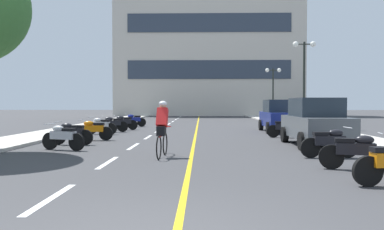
{
  "coord_description": "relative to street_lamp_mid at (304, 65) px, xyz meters",
  "views": [
    {
      "loc": [
        0.56,
        -4.51,
        1.62
      ],
      "look_at": [
        0.09,
        14.72,
        1.04
      ],
      "focal_mm": 36.45,
      "sensor_mm": 36.0,
      "label": 1
    }
  ],
  "objects": [
    {
      "name": "lane_dash_0",
      "position": [
        -9.09,
        -18.5,
        -4.06
      ],
      "size": [
        0.14,
        2.2,
        0.01
      ],
      "primitive_type": "cube",
      "color": "silver",
      "rests_on": "ground"
    },
    {
      "name": "motorcycle_6",
      "position": [
        -2.58,
        -6.65,
        -3.59
      ],
      "size": [
        1.7,
        0.6,
        0.92
      ],
      "color": "black",
      "rests_on": "ground"
    },
    {
      "name": "ground_plane",
      "position": [
        -7.09,
        0.5,
        -4.07
      ],
      "size": [
        140.0,
        140.0,
        0.0
      ],
      "primitive_type": "plane",
      "color": "#38383A"
    },
    {
      "name": "curb_left",
      "position": [
        -14.29,
        3.5,
        -4.01
      ],
      "size": [
        2.4,
        72.0,
        0.12
      ],
      "primitive_type": "cube",
      "color": "#B7B2A8",
      "rests_on": "ground"
    },
    {
      "name": "street_lamp_mid",
      "position": [
        0.0,
        0.0,
        0.0
      ],
      "size": [
        1.46,
        0.36,
        5.44
      ],
      "color": "black",
      "rests_on": "curb_right"
    },
    {
      "name": "office_building",
      "position": [
        -5.59,
        28.23,
        5.77
      ],
      "size": [
        24.6,
        7.59,
        19.67
      ],
      "color": "beige",
      "rests_on": "ground"
    },
    {
      "name": "lane_dash_11",
      "position": [
        -9.09,
        25.5,
        -4.06
      ],
      "size": [
        0.14,
        2.2,
        0.01
      ],
      "primitive_type": "cube",
      "color": "silver",
      "rests_on": "ground"
    },
    {
      "name": "parked_car_mid",
      "position": [
        -2.11,
        -2.93,
        -3.15
      ],
      "size": [
        1.94,
        4.21,
        1.82
      ],
      "color": "black",
      "rests_on": "ground"
    },
    {
      "name": "motorcycle_5",
      "position": [
        -11.26,
        -8.19,
        -3.59
      ],
      "size": [
        1.7,
        0.6,
        0.92
      ],
      "color": "black",
      "rests_on": "ground"
    },
    {
      "name": "centre_line_yellow",
      "position": [
        -6.84,
        3.5,
        -4.06
      ],
      "size": [
        0.12,
        66.0,
        0.01
      ],
      "primitive_type": "cube",
      "color": "gold",
      "rests_on": "ground"
    },
    {
      "name": "lane_dash_1",
      "position": [
        -9.09,
        -14.5,
        -4.06
      ],
      "size": [
        0.14,
        2.2,
        0.01
      ],
      "primitive_type": "cube",
      "color": "silver",
      "rests_on": "ground"
    },
    {
      "name": "lane_dash_2",
      "position": [
        -9.09,
        -10.5,
        -4.06
      ],
      "size": [
        0.14,
        2.2,
        0.01
      ],
      "primitive_type": "cube",
      "color": "silver",
      "rests_on": "ground"
    },
    {
      "name": "motorcycle_2",
      "position": [
        -2.74,
        -13.42,
        -3.59
      ],
      "size": [
        1.7,
        0.6,
        0.92
      ],
      "color": "black",
      "rests_on": "ground"
    },
    {
      "name": "motorcycle_7",
      "position": [
        -11.77,
        -4.92,
        -3.59
      ],
      "size": [
        1.69,
        0.61,
        0.92
      ],
      "color": "black",
      "rests_on": "ground"
    },
    {
      "name": "lane_dash_4",
      "position": [
        -9.09,
        -2.5,
        -4.06
      ],
      "size": [
        0.14,
        2.2,
        0.01
      ],
      "primitive_type": "cube",
      "color": "silver",
      "rests_on": "ground"
    },
    {
      "name": "lane_dash_8",
      "position": [
        -9.09,
        13.5,
        -4.06
      ],
      "size": [
        0.14,
        2.2,
        0.01
      ],
      "primitive_type": "cube",
      "color": "silver",
      "rests_on": "ground"
    },
    {
      "name": "motorcycle_1",
      "position": [
        -2.8,
        -15.55,
        -3.59
      ],
      "size": [
        1.67,
        0.69,
        0.92
      ],
      "color": "black",
      "rests_on": "ground"
    },
    {
      "name": "lane_dash_6",
      "position": [
        -9.09,
        5.5,
        -4.06
      ],
      "size": [
        0.14,
        2.2,
        0.01
      ],
      "primitive_type": "cube",
      "color": "silver",
      "rests_on": "ground"
    },
    {
      "name": "curb_right",
      "position": [
        0.11,
        3.5,
        -4.01
      ],
      "size": [
        2.4,
        72.0,
        0.12
      ],
      "primitive_type": "cube",
      "color": "#B7B2A8",
      "rests_on": "ground"
    },
    {
      "name": "motorcycle_9",
      "position": [
        -11.26,
        -1.56,
        -3.59
      ],
      "size": [
        1.64,
        0.79,
        0.92
      ],
      "color": "black",
      "rests_on": "ground"
    },
    {
      "name": "lane_dash_9",
      "position": [
        -9.09,
        17.5,
        -4.06
      ],
      "size": [
        0.14,
        2.2,
        0.01
      ],
      "primitive_type": "cube",
      "color": "silver",
      "rests_on": "ground"
    },
    {
      "name": "lane_dash_5",
      "position": [
        -9.09,
        1.5,
        -4.06
      ],
      "size": [
        0.14,
        2.2,
        0.01
      ],
      "primitive_type": "cube",
      "color": "silver",
      "rests_on": "ground"
    },
    {
      "name": "lane_dash_10",
      "position": [
        -9.09,
        21.5,
        -4.06
      ],
      "size": [
        0.14,
        2.2,
        0.01
      ],
      "primitive_type": "cube",
      "color": "silver",
      "rests_on": "ground"
    },
    {
      "name": "lane_dash_7",
      "position": [
        -9.09,
        9.5,
        -4.06
      ],
      "size": [
        0.14,
        2.2,
        0.01
      ],
      "primitive_type": "cube",
      "color": "silver",
      "rests_on": "ground"
    },
    {
      "name": "parked_car_near",
      "position": [
        -2.22,
        -10.16,
        -3.15
      ],
      "size": [
        1.94,
        4.21,
        1.82
      ],
      "color": "black",
      "rests_on": "ground"
    },
    {
      "name": "cyclist_rider",
      "position": [
        -7.72,
        -13.29,
        -3.18
      ],
      "size": [
        0.42,
        1.77,
        1.71
      ],
      "color": "black",
      "rests_on": "ground"
    },
    {
      "name": "lane_dash_3",
      "position": [
        -9.09,
        -6.5,
        -4.06
      ],
      "size": [
        0.14,
        2.2,
        0.01
      ],
      "primitive_type": "cube",
      "color": "silver",
      "rests_on": "ground"
    },
    {
      "name": "motorcycle_4",
      "position": [
        -11.59,
        -10.06,
        -3.59
      ],
      "size": [
        1.7,
        0.6,
        0.92
      ],
      "color": "black",
      "rests_on": "ground"
    },
    {
      "name": "motorcycle_8",
      "position": [
        -11.53,
        -3.32,
        -3.59
      ],
      "size": [
        1.65,
        0.77,
        0.92
      ],
      "color": "black",
      "rests_on": "ground"
    },
    {
      "name": "street_lamp_far",
      "position": [
        0.09,
        11.24,
        -0.44
      ],
      "size": [
        1.46,
        0.36,
        4.74
      ],
      "color": "black",
      "rests_on": "curb_right"
    },
    {
      "name": "motorcycle_3",
      "position": [
        -11.32,
        -11.73,
        -3.59
      ],
      "size": [
        1.65,
        0.77,
        0.92
      ],
      "color": "black",
      "rests_on": "ground"
    },
    {
      "name": "motorcycle_10",
      "position": [
        -11.22,
        1.69,
        -3.59
      ],
      "size": [
        1.65,
        0.78,
        0.92
      ],
      "color": "black",
      "rests_on": "ground"
    }
  ]
}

